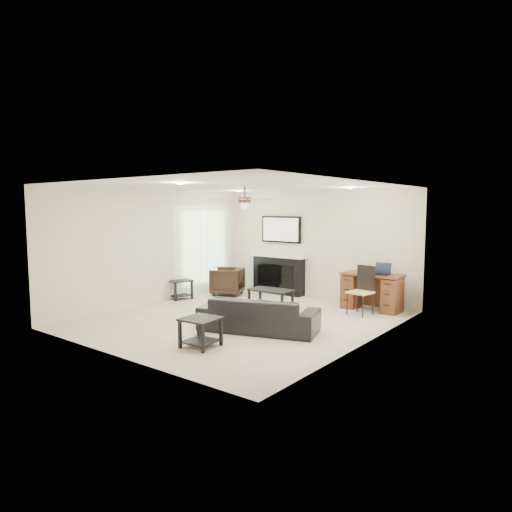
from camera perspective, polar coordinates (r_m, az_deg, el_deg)
The scene contains 10 objects.
room_shell at distance 8.41m, azimuth -0.53°, elevation 3.18°, with size 5.50×5.54×2.52m.
sofa at distance 7.85m, azimuth 0.33°, elevation -7.28°, with size 2.02×0.79×0.59m, color black.
armchair at distance 11.09m, azimuth -3.63°, elevation -3.17°, with size 0.71×0.73×0.66m, color black.
coffee_table at distance 9.65m, azimuth 1.84°, elevation -5.35°, with size 0.90×0.50×0.40m, color black.
end_table_near at distance 7.05m, azimuth -6.93°, elevation -9.46°, with size 0.52×0.52×0.45m, color black.
end_table_left at distance 10.75m, azimuth -9.54°, elevation -4.12°, with size 0.50×0.50×0.45m, color black.
fireplace_unit at distance 11.16m, azimuth 2.79°, elevation 0.11°, with size 1.52×0.34×1.91m, color black.
desk at distance 9.72m, azimuth 14.25°, elevation -4.37°, with size 1.22×0.56×0.76m, color #422510.
desk_chair at distance 9.21m, azimuth 12.90°, elevation -4.24°, with size 0.42×0.44×0.97m, color black.
laptop at distance 9.55m, azimuth 15.38°, elevation -1.57°, with size 0.33×0.24×0.23m, color black.
Camera 1 is at (5.38, -6.53, 2.10)m, focal length 32.00 mm.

